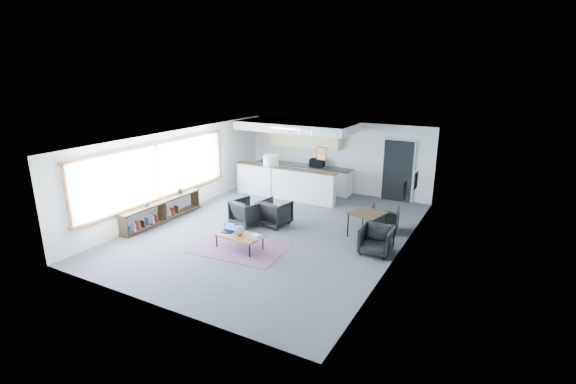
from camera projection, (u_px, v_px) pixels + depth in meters
The scene contains 21 objects.
room at pixel (274, 186), 11.51m from camera, with size 7.02×9.02×2.62m.
window at pixel (158, 173), 12.30m from camera, with size 0.10×5.95×1.66m.
console at pixel (161, 211), 12.43m from camera, with size 0.35×3.00×0.80m.
kitchenette at pixel (297, 155), 15.16m from camera, with size 4.20×1.96×2.60m.
doorway at pixel (398, 170), 14.23m from camera, with size 1.10×0.12×2.15m.
track_light at pixel (293, 130), 13.28m from camera, with size 1.60×0.07×0.15m.
wall_art_lower at pixel (404, 191), 10.18m from camera, with size 0.03×0.38×0.48m.
wall_art_upper at pixel (416, 181), 11.28m from camera, with size 0.03×0.34×0.44m.
kilim_rug at pixel (240, 248), 10.64m from camera, with size 2.39×1.72×0.01m.
coffee_table at pixel (239, 236), 10.54m from camera, with size 1.21×0.72×0.38m.
laptop at pixel (229, 229), 10.74m from camera, with size 0.34×0.29×0.22m.
ceramic_pot at pixel (239, 231), 10.46m from camera, with size 0.26×0.26×0.26m.
book_stack at pixel (256, 236), 10.34m from camera, with size 0.31×0.27×0.08m.
coaster at pixel (238, 238), 10.34m from camera, with size 0.12×0.12×0.01m.
armchair_left at pixel (247, 211), 12.14m from camera, with size 0.81×0.76×0.84m, color black.
armchair_right at pixel (275, 212), 12.13m from camera, with size 0.80×0.75×0.82m, color black.
floor_lamp at pixel (271, 163), 13.32m from camera, with size 0.55×0.55×1.76m.
dining_table at pixel (368, 215), 11.23m from camera, with size 1.00×1.00×0.70m.
dining_chair_near at pixel (376, 241), 10.29m from camera, with size 0.64×0.60×0.65m, color black.
dining_chair_far at pixel (384, 220), 11.69m from camera, with size 0.64×0.60×0.66m, color black.
microwave at pixel (317, 162), 15.33m from camera, with size 0.52×0.29×0.35m, color black.
Camera 1 is at (5.67, -9.53, 4.43)m, focal length 26.00 mm.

